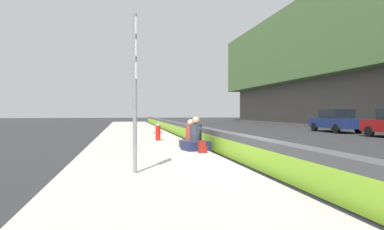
{
  "coord_description": "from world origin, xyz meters",
  "views": [
    {
      "loc": [
        -8.68,
        3.41,
        1.53
      ],
      "look_at": [
        5.42,
        0.62,
        1.39
      ],
      "focal_mm": 32.36,
      "sensor_mm": 36.0,
      "label": 1
    }
  ],
  "objects_px": {
    "fire_hydrant": "(158,131)",
    "seated_person_middle": "(191,139)",
    "backpack": "(202,147)",
    "seated_person_foreground": "(196,140)",
    "route_sign_post": "(135,81)",
    "parked_car_fourth": "(336,121)"
  },
  "relations": [
    {
      "from": "route_sign_post",
      "to": "seated_person_middle",
      "type": "bearing_deg",
      "value": -23.65
    },
    {
      "from": "seated_person_middle",
      "to": "backpack",
      "type": "height_order",
      "value": "seated_person_middle"
    },
    {
      "from": "fire_hydrant",
      "to": "parked_car_fourth",
      "type": "xyz_separation_m",
      "value": [
        6.45,
        -13.88,
        0.27
      ]
    },
    {
      "from": "fire_hydrant",
      "to": "seated_person_middle",
      "type": "bearing_deg",
      "value": -165.65
    },
    {
      "from": "seated_person_foreground",
      "to": "parked_car_fourth",
      "type": "xyz_separation_m",
      "value": [
        11.0,
        -12.95,
        0.34
      ]
    },
    {
      "from": "route_sign_post",
      "to": "backpack",
      "type": "xyz_separation_m",
      "value": [
        3.49,
        -2.35,
        -1.9
      ]
    },
    {
      "from": "fire_hydrant",
      "to": "seated_person_foreground",
      "type": "relative_size",
      "value": 0.72
    },
    {
      "from": "fire_hydrant",
      "to": "seated_person_middle",
      "type": "xyz_separation_m",
      "value": [
        -3.58,
        -0.92,
        -0.11
      ]
    },
    {
      "from": "seated_person_foreground",
      "to": "route_sign_post",
      "type": "bearing_deg",
      "value": 151.67
    },
    {
      "from": "seated_person_middle",
      "to": "fire_hydrant",
      "type": "bearing_deg",
      "value": 14.35
    },
    {
      "from": "fire_hydrant",
      "to": "parked_car_fourth",
      "type": "height_order",
      "value": "parked_car_fourth"
    },
    {
      "from": "fire_hydrant",
      "to": "seated_person_foreground",
      "type": "bearing_deg",
      "value": -168.47
    },
    {
      "from": "route_sign_post",
      "to": "fire_hydrant",
      "type": "xyz_separation_m",
      "value": [
        8.81,
        -1.37,
        -1.65
      ]
    },
    {
      "from": "backpack",
      "to": "parked_car_fourth",
      "type": "xyz_separation_m",
      "value": [
        11.77,
        -12.9,
        0.53
      ]
    },
    {
      "from": "fire_hydrant",
      "to": "seated_person_foreground",
      "type": "height_order",
      "value": "seated_person_foreground"
    },
    {
      "from": "route_sign_post",
      "to": "backpack",
      "type": "distance_m",
      "value": 4.62
    },
    {
      "from": "seated_person_middle",
      "to": "seated_person_foreground",
      "type": "bearing_deg",
      "value": -179.38
    },
    {
      "from": "seated_person_foreground",
      "to": "backpack",
      "type": "xyz_separation_m",
      "value": [
        -0.77,
        -0.05,
        -0.19
      ]
    },
    {
      "from": "parked_car_fourth",
      "to": "fire_hydrant",
      "type": "bearing_deg",
      "value": 114.93
    },
    {
      "from": "fire_hydrant",
      "to": "seated_person_middle",
      "type": "height_order",
      "value": "seated_person_middle"
    },
    {
      "from": "seated_person_foreground",
      "to": "seated_person_middle",
      "type": "bearing_deg",
      "value": 0.62
    },
    {
      "from": "route_sign_post",
      "to": "seated_person_middle",
      "type": "height_order",
      "value": "route_sign_post"
    }
  ]
}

